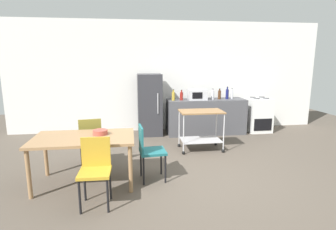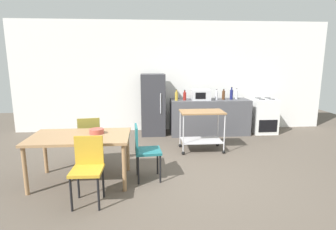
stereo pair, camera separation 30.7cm
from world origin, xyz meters
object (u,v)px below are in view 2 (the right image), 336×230
microwave (201,95)px  bottle_olive_oil (231,94)px  kitchen_cart (202,124)px  fruit_bowl (97,131)px  stove_oven (263,116)px  bottle_soy_sauce (236,95)px  chair_mustard (88,165)px  bottle_wine (185,96)px  dining_table (80,140)px  chair_teal (144,148)px  bottle_sparkling_water (216,95)px  refrigerator (153,105)px  bottle_sesame_oil (223,95)px  chair_olive (90,137)px  bottle_hot_sauce (176,96)px

microwave → bottle_olive_oil: size_ratio=1.46×
kitchen_cart → fruit_bowl: kitchen_cart is taller
stove_oven → bottle_soy_sauce: 0.94m
chair_mustard → bottle_soy_sauce: size_ratio=3.27×
bottle_wine → dining_table: bearing=-127.7°
chair_mustard → bottle_wine: bearing=62.9°
dining_table → chair_mustard: size_ratio=1.69×
stove_oven → fruit_bowl: (-3.86, -2.56, 0.34)m
chair_teal → stove_oven: 4.10m
kitchen_cart → bottle_soy_sauce: 1.83m
kitchen_cart → bottle_sparkling_water: (0.62, 1.24, 0.44)m
kitchen_cart → bottle_wine: 1.32m
refrigerator → bottle_wine: (0.79, -0.16, 0.23)m
chair_mustard → bottle_sesame_oil: size_ratio=3.31×
bottle_wine → fruit_bowl: bottle_wine is taller
chair_teal → bottle_soy_sauce: bottle_soy_sauce is taller
chair_olive → bottle_soy_sauce: (3.35, 1.96, 0.50)m
stove_oven → bottle_sparkling_water: 1.42m
microwave → bottle_sparkling_water: 0.40m
chair_mustard → bottle_sparkling_water: (2.55, 3.23, 0.50)m
stove_oven → refrigerator: size_ratio=0.59×
bottle_sesame_oil → fruit_bowl: 3.74m
chair_mustard → bottle_wine: bottle_wine is taller
microwave → chair_olive: bearing=-142.2°
chair_teal → bottle_sesame_oil: bearing=-42.2°
refrigerator → bottle_wine: refrigerator is taller
refrigerator → microwave: bearing=-6.8°
bottle_wine → chair_teal: bearing=-111.4°
bottle_hot_sauce → bottle_wine: (0.21, 0.03, -0.01)m
chair_olive → bottle_sparkling_water: (2.80, 1.85, 0.50)m
bottle_olive_oil → bottle_hot_sauce: bearing=-176.8°
refrigerator → kitchen_cart: (0.98, -1.39, -0.20)m
bottle_sparkling_water → fruit_bowl: bottle_sparkling_water is taller
kitchen_cart → bottle_sesame_oil: bottle_sesame_oil is taller
dining_table → stove_oven: stove_oven is taller
stove_oven → bottle_olive_oil: bearing=-178.3°
refrigerator → bottle_sparkling_water: 1.62m
bottle_sparkling_water → dining_table: bearing=-137.3°
dining_table → kitchen_cart: size_ratio=1.65×
chair_mustard → stove_oven: (3.86, 3.31, -0.07)m
chair_teal → chair_olive: bearing=48.7°
chair_teal → kitchen_cart: size_ratio=0.98×
bottle_hot_sauce → bottle_soy_sauce: bottle_hot_sauce is taller
bottle_wine → bottle_hot_sauce: bearing=-172.9°
dining_table → stove_oven: 4.88m
bottle_soy_sauce → dining_table: bearing=-141.3°
chair_olive → bottle_soy_sauce: bottle_soy_sauce is taller
chair_olive → bottle_sparkling_water: bearing=-154.7°
dining_table → chair_teal: size_ratio=1.69×
chair_teal → stove_oven: size_ratio=0.97×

